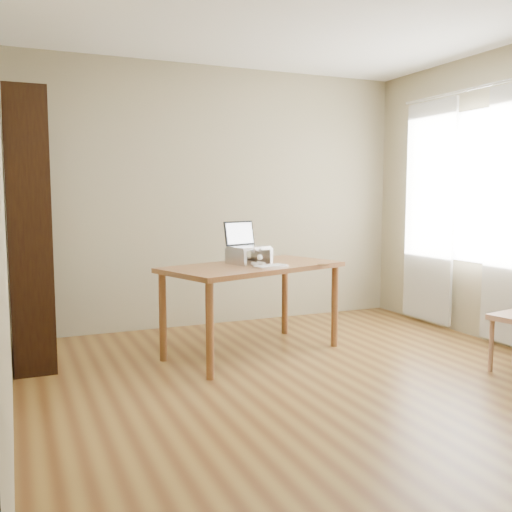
{
  "coord_description": "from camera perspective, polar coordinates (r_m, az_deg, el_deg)",
  "views": [
    {
      "loc": [
        -1.96,
        -3.25,
        1.33
      ],
      "look_at": [
        -0.12,
        1.04,
        0.82
      ],
      "focal_mm": 40.0,
      "sensor_mm": 36.0,
      "label": 1
    }
  ],
  "objects": [
    {
      "name": "keyboard",
      "position": [
        4.54,
        1.43,
        -1.03
      ],
      "size": [
        0.31,
        0.21,
        0.02
      ],
      "rotation": [
        0.0,
        0.0,
        0.32
      ],
      "color": "silver",
      "rests_on": "desk"
    },
    {
      "name": "laptop",
      "position": [
        4.82,
        -0.96,
        1.53
      ],
      "size": [
        0.36,
        0.35,
        0.22
      ],
      "rotation": [
        0.0,
        0.0,
        0.32
      ],
      "color": "silver",
      "rests_on": "laptop_stand"
    },
    {
      "name": "curtains",
      "position": [
        5.61,
        20.55,
        4.17
      ],
      "size": [
        0.03,
        1.9,
        2.25
      ],
      "color": "white",
      "rests_on": "ground"
    },
    {
      "name": "desk",
      "position": [
        4.73,
        -0.34,
        -1.96
      ],
      "size": [
        1.64,
        1.17,
        0.75
      ],
      "rotation": [
        0.0,
        0.0,
        0.32
      ],
      "color": "brown",
      "rests_on": "ground"
    },
    {
      "name": "room",
      "position": [
        3.82,
        8.19,
        5.71
      ],
      "size": [
        4.04,
        4.54,
        2.64
      ],
      "color": "#583417",
      "rests_on": "ground"
    },
    {
      "name": "coaster",
      "position": [
        4.72,
        6.73,
        -0.88
      ],
      "size": [
        0.09,
        0.09,
        0.01
      ],
      "primitive_type": "cylinder",
      "color": "brown",
      "rests_on": "desk"
    },
    {
      "name": "bookshelf",
      "position": [
        4.81,
        -21.73,
        2.41
      ],
      "size": [
        0.3,
        0.9,
        2.1
      ],
      "color": "black",
      "rests_on": "ground"
    },
    {
      "name": "laptop_stand",
      "position": [
        4.78,
        -0.71,
        0.22
      ],
      "size": [
        0.32,
        0.25,
        0.13
      ],
      "rotation": [
        0.0,
        0.0,
        0.32
      ],
      "color": "silver",
      "rests_on": "desk"
    },
    {
      "name": "cat",
      "position": [
        4.81,
        -0.94,
        0.05
      ],
      "size": [
        0.25,
        0.48,
        0.15
      ],
      "rotation": [
        0.0,
        0.0,
        0.13
      ],
      "color": "#433A35",
      "rests_on": "desk"
    }
  ]
}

